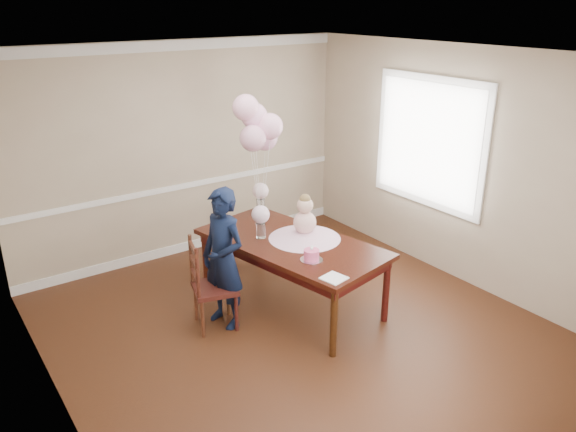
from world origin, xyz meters
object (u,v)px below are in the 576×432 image
(birthday_cake, at_px, (311,255))
(dining_chair_seat, at_px, (215,288))
(woman, at_px, (223,259))
(dining_table_top, at_px, (291,243))

(birthday_cake, height_order, dining_chair_seat, birthday_cake)
(birthday_cake, height_order, woman, woman)
(birthday_cake, relative_size, woman, 0.10)
(birthday_cake, xyz_separation_m, dining_chair_seat, (-0.76, 0.59, -0.39))
(dining_chair_seat, height_order, woman, woman)
(birthday_cake, distance_m, dining_chair_seat, 1.04)
(birthday_cake, relative_size, dining_chair_seat, 0.36)
(birthday_cake, bearing_deg, dining_chair_seat, 142.27)
(dining_chair_seat, bearing_deg, woman, 9.72)
(woman, bearing_deg, dining_table_top, 69.97)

